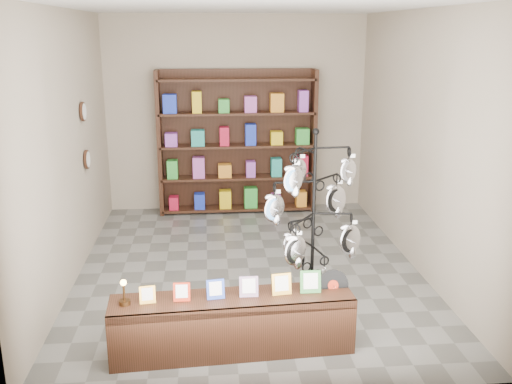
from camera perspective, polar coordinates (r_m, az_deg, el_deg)
ground at (r=6.93m, az=-0.74°, el=-7.61°), size 5.00×5.00×0.00m
room_envelope at (r=6.42m, az=-0.80°, el=7.72°), size 5.00×5.00×5.00m
display_tree at (r=5.36m, az=5.77°, el=-2.19°), size 1.05×1.05×1.92m
front_shelf at (r=5.17m, az=-2.34°, el=-13.04°), size 2.15×0.56×0.75m
back_shelving at (r=8.81m, az=-1.89°, el=4.56°), size 2.42×0.36×2.20m
wall_clocks at (r=7.40m, az=-16.73°, el=5.40°), size 0.03×0.24×0.84m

